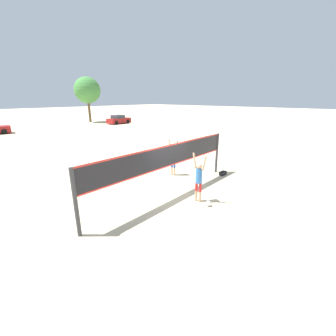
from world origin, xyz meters
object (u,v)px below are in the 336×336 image
at_px(volleyball_net, 168,161).
at_px(player_spiker, 199,177).
at_px(parked_car_mid, 119,120).
at_px(volleyball, 208,203).
at_px(player_blocker, 173,157).
at_px(tree_left_cluster, 87,90).
at_px(gear_bag, 223,173).

bearing_deg(volleyball_net, player_spiker, -78.20).
xyz_separation_m(player_spiker, parked_car_mid, (16.26, 27.38, -0.47)).
bearing_deg(player_spiker, volleyball, 171.25).
xyz_separation_m(volleyball_net, volleyball, (0.22, -2.05, -1.53)).
bearing_deg(volleyball, player_blocker, 60.79).
xyz_separation_m(volleyball_net, tree_left_cluster, (14.65, 31.87, 3.87)).
bearing_deg(player_spiker, player_blocker, -32.45).
bearing_deg(parked_car_mid, player_blocker, -125.13).
distance_m(player_spiker, volleyball, 1.17).
relative_size(volleyball_net, player_blocker, 4.30).
height_order(player_blocker, tree_left_cluster, tree_left_cluster).
relative_size(player_spiker, gear_bag, 4.28).
relative_size(gear_bag, parked_car_mid, 0.12).
relative_size(volleyball_net, parked_car_mid, 2.09).
bearing_deg(parked_car_mid, gear_bag, -119.67).
bearing_deg(player_blocker, parked_car_mid, 149.51).
bearing_deg(gear_bag, volleyball_net, 171.94).
relative_size(volleyball, parked_car_mid, 0.06).
xyz_separation_m(player_spiker, volleyball, (-0.09, -0.58, -1.01)).
bearing_deg(volleyball_net, tree_left_cluster, 65.31).
height_order(player_blocker, gear_bag, player_blocker).
distance_m(player_spiker, player_blocker, 3.63).
bearing_deg(volleyball_net, volleyball, -83.93).
relative_size(volleyball, gear_bag, 0.47).
relative_size(volleyball, tree_left_cluster, 0.03).
distance_m(parked_car_mid, tree_left_cluster, 7.93).
bearing_deg(parked_car_mid, volleyball_net, -127.25).
distance_m(player_blocker, gear_bag, 3.09).
distance_m(volleyball_net, parked_car_mid, 30.77).
distance_m(volleyball, tree_left_cluster, 37.26).
bearing_deg(player_spiker, volleyball_net, 11.80).
xyz_separation_m(parked_car_mid, tree_left_cluster, (-1.92, 5.96, 4.86)).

